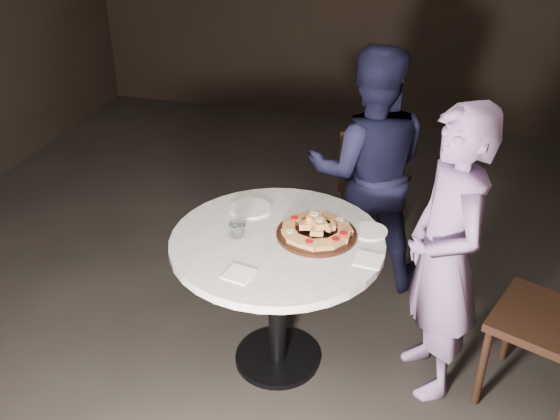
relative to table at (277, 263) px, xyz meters
name	(u,v)px	position (x,y,z in m)	size (l,w,h in m)	color
floor	(306,357)	(0.15, 0.06, -0.63)	(7.00, 7.00, 0.00)	black
table	(277,263)	(0.00, 0.00, 0.00)	(1.27, 1.27, 0.78)	black
serving_board	(317,234)	(0.18, 0.08, 0.15)	(0.39, 0.39, 0.02)	black
focaccia_pile	(317,228)	(0.18, 0.08, 0.19)	(0.35, 0.35, 0.09)	#B27945
plate_left	(251,208)	(-0.21, 0.23, 0.15)	(0.21, 0.21, 0.01)	white
plate_right	(370,231)	(0.42, 0.18, 0.15)	(0.17, 0.17, 0.01)	white
water_glass	(237,230)	(-0.19, -0.04, 0.18)	(0.08, 0.08, 0.07)	silver
napkin_near	(239,274)	(-0.08, -0.33, 0.15)	(0.12, 0.12, 0.01)	white
napkin_far	(369,260)	(0.45, -0.07, 0.15)	(0.12, 0.12, 0.01)	white
chair_far	(372,180)	(0.29, 1.31, -0.15)	(0.46, 0.47, 0.84)	black
diner_navy	(368,171)	(0.31, 0.89, 0.12)	(0.73, 0.57, 1.51)	black
diner_teal	(444,258)	(0.78, 0.09, 0.12)	(0.55, 0.36, 1.50)	#8469A4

